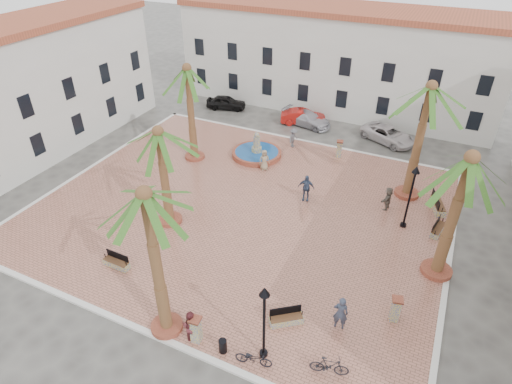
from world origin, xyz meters
TOP-DOWN VIEW (x-y plane):
  - ground at (0.00, 0.00)m, footprint 120.00×120.00m
  - plaza at (0.00, 0.00)m, footprint 26.00×22.00m
  - kerb_n at (0.00, 11.00)m, footprint 26.30×0.30m
  - kerb_s at (0.00, -11.00)m, footprint 26.30×0.30m
  - kerb_e at (13.00, 0.00)m, footprint 0.30×22.30m
  - kerb_w at (-13.00, 0.00)m, footprint 0.30×22.30m
  - building_north at (-0.00, 19.99)m, footprint 30.40×7.40m
  - building_west at (-19.00, 0.00)m, footprint 6.40×24.40m
  - fountain at (-2.17, 6.82)m, footprint 3.97×3.97m
  - palm_nw at (-6.52, 4.40)m, footprint 5.03×5.03m
  - palm_sw at (-3.47, -3.39)m, footprint 4.99×4.99m
  - palm_s at (1.24, -10.40)m, footprint 4.93×4.93m
  - palm_e at (12.40, -0.96)m, footprint 5.41×5.41m
  - palm_ne at (9.69, 6.19)m, footprint 5.42×5.42m
  - bench_s at (-3.74, -8.11)m, footprint 1.61×0.52m
  - bench_se at (6.25, -7.70)m, footprint 1.63×1.40m
  - bench_e at (12.09, 2.68)m, footprint 0.81×1.69m
  - bench_ne at (11.79, 5.27)m, footprint 1.20×2.07m
  - lamppost_s at (6.01, -9.77)m, footprint 0.46×0.46m
  - lamppost_e at (10.08, 2.43)m, footprint 0.47×0.47m
  - bollard_se at (2.91, -10.40)m, footprint 0.59×0.59m
  - bollard_n at (3.85, 9.49)m, footprint 0.60×0.60m
  - bollard_e at (10.88, -5.29)m, footprint 0.61×0.61m
  - litter_bin at (4.29, -10.40)m, footprint 0.37×0.37m
  - cyclist_a at (8.61, -6.85)m, footprint 0.76×0.56m
  - bicycle_a at (5.82, -10.40)m, footprint 1.74×0.91m
  - cyclist_b at (2.64, -10.40)m, footprint 0.92×0.76m
  - bicycle_b at (8.91, -9.42)m, footprint 1.76×0.88m
  - pedestrian_fountain_a at (-0.71, 5.08)m, footprint 0.95×0.91m
  - pedestrian_fountain_b at (3.52, 2.57)m, footprint 1.20×0.68m
  - pedestrian_north at (-0.08, 9.52)m, footprint 0.83×1.17m
  - pedestrian_east at (8.73, 3.88)m, footprint 0.71×1.57m
  - car_black at (-9.24, 14.62)m, footprint 4.18×2.57m
  - car_red at (-1.02, 14.51)m, footprint 4.39×2.76m
  - car_silver at (-0.63, 14.34)m, footprint 4.91×2.74m
  - car_white at (6.80, 14.14)m, footprint 5.24×4.00m

SIDE VIEW (x-z plane):
  - ground at x=0.00m, z-range 0.00..0.00m
  - plaza at x=0.00m, z-range 0.00..0.15m
  - kerb_n at x=0.00m, z-range 0.00..0.16m
  - kerb_s at x=0.00m, z-range 0.00..0.16m
  - kerb_e at x=13.00m, z-range 0.00..0.16m
  - kerb_w at x=-13.00m, z-range 0.00..0.16m
  - bench_s at x=-3.74m, z-range -0.03..0.81m
  - bench_e at x=12.09m, z-range -0.04..0.82m
  - bench_se at x=6.25m, z-range -0.04..0.83m
  - fountain at x=-2.17m, z-range -0.60..1.45m
  - bench_ne at x=11.79m, z-range -0.08..0.97m
  - litter_bin at x=4.29m, z-range 0.15..0.88m
  - bicycle_a at x=5.82m, z-range 0.15..1.02m
  - bicycle_b at x=8.91m, z-range 0.15..1.17m
  - car_white at x=6.80m, z-range 0.00..1.32m
  - car_black at x=-9.24m, z-range 0.00..1.33m
  - car_silver at x=-0.63m, z-range 0.00..1.35m
  - car_red at x=-1.02m, z-range 0.00..1.37m
  - bollard_n at x=3.85m, z-range 0.18..1.58m
  - bollard_e at x=10.88m, z-range 0.18..1.60m
  - bollard_se at x=2.91m, z-range 0.18..1.65m
  - pedestrian_east at x=8.73m, z-range 0.15..1.78m
  - pedestrian_fountain_a at x=-0.71m, z-range 0.15..1.78m
  - pedestrian_north at x=-0.08m, z-range 0.15..1.79m
  - cyclist_b at x=2.64m, z-range 0.15..1.88m
  - pedestrian_fountain_b at x=3.52m, z-range 0.15..2.07m
  - cyclist_a at x=8.61m, z-range 0.15..2.08m
  - lamppost_s at x=6.01m, z-range 0.90..5.13m
  - lamppost_e at x=10.08m, z-range 0.92..5.27m
  - building_north at x=0.00m, z-range 0.02..9.52m
  - building_west at x=-19.00m, z-range 0.02..10.02m
  - palm_sw at x=-3.47m, z-range 2.33..8.96m
  - palm_e at x=12.40m, z-range 2.68..10.22m
  - palm_nw at x=-6.52m, z-range 2.77..10.36m
  - palm_s at x=1.24m, z-range 2.98..11.00m
  - palm_ne at x=9.69m, z-range 2.97..11.15m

